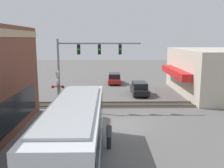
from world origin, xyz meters
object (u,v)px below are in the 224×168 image
Objects in this scene: city_bus at (75,133)px; crossing_signal at (58,87)px; pedestrian_at_crossing at (60,102)px; pedestrian_near_bus at (109,135)px; parked_car_red at (114,79)px; parked_car_black at (139,89)px.

city_bus is 10.58m from crossing_signal.
pedestrian_near_bus is (-7.84, -4.42, -0.10)m from pedestrian_at_crossing.
crossing_signal is 2.31× the size of pedestrian_near_bus.
pedestrian_at_crossing is at bearing -127.69° from crossing_signal.
crossing_signal is (10.18, 2.85, 0.42)m from city_bus.
city_bus is 5.65× the size of pedestrian_at_crossing.
parked_car_red is at bearing -6.06° from city_bus.
parked_car_black is 15.25m from pedestrian_near_bus.
pedestrian_near_bus reaches higher than parked_car_red.
pedestrian_at_crossing reaches higher than parked_car_red.
city_bus reaches higher than pedestrian_near_bus.
city_bus is 24.67m from parked_car_red.
parked_car_red is at bearing 20.51° from parked_car_black.
pedestrian_near_bus is at bearing 177.75° from parked_car_red.
city_bus is at bearing 142.12° from pedestrian_near_bus.
crossing_signal reaches higher than parked_car_red.
parked_car_black is (6.85, -8.25, -1.59)m from crossing_signal.
crossing_signal is at bearing 29.88° from pedestrian_near_bus.
crossing_signal is 0.82× the size of parked_car_black.
crossing_signal is at bearing 129.69° from parked_car_black.
parked_car_black is 2.54× the size of pedestrian_at_crossing.
parked_car_red is 2.50× the size of pedestrian_at_crossing.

